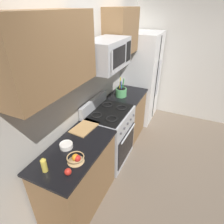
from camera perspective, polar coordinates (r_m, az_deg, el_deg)
ground_plane at (r=3.30m, az=10.70°, el=-16.59°), size 16.00×16.00×0.00m
wall_back at (r=2.90m, az=-7.47°, el=8.07°), size 8.00×0.10×2.60m
counter_left at (r=2.57m, az=-10.22°, el=-18.68°), size 1.09×0.59×0.91m
range_oven at (r=3.15m, az=-0.78°, el=-7.04°), size 0.76×0.63×1.09m
counter_right at (r=3.75m, az=4.32°, el=-0.81°), size 0.76×0.59×0.91m
refrigerator at (r=4.25m, az=8.80°, el=9.99°), size 0.84×0.70×1.89m
wall_right at (r=4.53m, az=19.64°, el=14.61°), size 0.10×8.00×2.60m
microwave at (r=2.59m, az=-1.52°, el=17.08°), size 0.74×0.44×0.37m
upper_cabinets_left at (r=1.86m, az=-18.51°, el=16.30°), size 1.08×0.34×0.70m
upper_cabinets_right at (r=3.31m, az=2.86°, el=23.04°), size 0.75×0.34×0.70m
utensil_crock at (r=3.41m, az=2.75°, el=6.05°), size 0.20×0.20×0.34m
fruit_basket at (r=2.08m, az=-10.83°, el=-13.60°), size 0.19×0.19×0.10m
apple_loose at (r=1.97m, az=-13.11°, el=-17.11°), size 0.07×0.07×0.07m
cutting_board at (r=2.58m, az=-8.15°, el=-4.55°), size 0.42×0.28×0.02m
bottle_oil at (r=2.03m, az=-19.81°, el=-14.59°), size 0.06×0.06×0.19m
prep_bowl at (r=2.28m, az=-13.60°, el=-9.72°), size 0.15×0.15×0.06m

